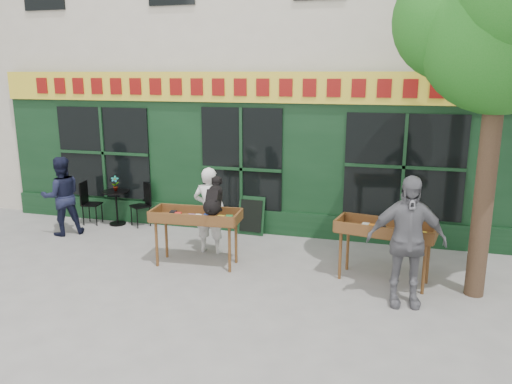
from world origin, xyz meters
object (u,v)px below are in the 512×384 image
at_px(book_cart_center, 196,219).
at_px(dog, 214,195).
at_px(book_cart_right, 385,232).
at_px(bistro_table, 116,201).
at_px(woman, 209,210).
at_px(man_right, 406,241).
at_px(man_left, 62,196).

xyz_separation_m(book_cart_center, dog, (0.35, -0.05, 0.47)).
bearing_deg(book_cart_right, bistro_table, 174.83).
bearing_deg(dog, book_cart_center, 168.36).
relative_size(woman, bistro_table, 2.13).
distance_m(woman, man_right, 3.68).
relative_size(book_cart_center, woman, 0.95).
bearing_deg(woman, man_right, 156.31).
xyz_separation_m(book_cart_right, man_right, (0.30, -0.75, 0.13)).
distance_m(book_cart_right, man_right, 0.82).
xyz_separation_m(book_cart_center, book_cart_right, (3.16, 0.13, 0.00)).
distance_m(book_cart_right, man_left, 6.50).
height_order(woman, book_cart_right, woman).
distance_m(dog, woman, 0.92).
relative_size(book_cart_right, man_left, 0.97).
bearing_deg(woman, book_cart_right, 167.13).
height_order(book_cart_right, man_left, man_left).
xyz_separation_m(dog, man_right, (3.11, -0.57, -0.34)).
bearing_deg(book_cart_right, woman, -178.90).
bearing_deg(man_right, man_left, 158.26).
xyz_separation_m(dog, book_cart_right, (2.81, 0.18, -0.47)).
relative_size(bistro_table, man_left, 0.47).
distance_m(book_cart_center, man_left, 3.41).
bearing_deg(woman, bistro_table, -26.24).
distance_m(woman, book_cart_right, 3.20).
height_order(book_cart_center, book_cart_right, same).
bearing_deg(book_cart_center, book_cart_right, -1.15).
relative_size(book_cart_right, bistro_table, 2.09).
xyz_separation_m(dog, bistro_table, (-2.95, 1.79, -0.75)).
bearing_deg(man_right, book_cart_center, 160.28).
height_order(book_cart_center, woman, woman).
bearing_deg(man_right, woman, 150.27).
height_order(book_cart_right, bistro_table, book_cart_right).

